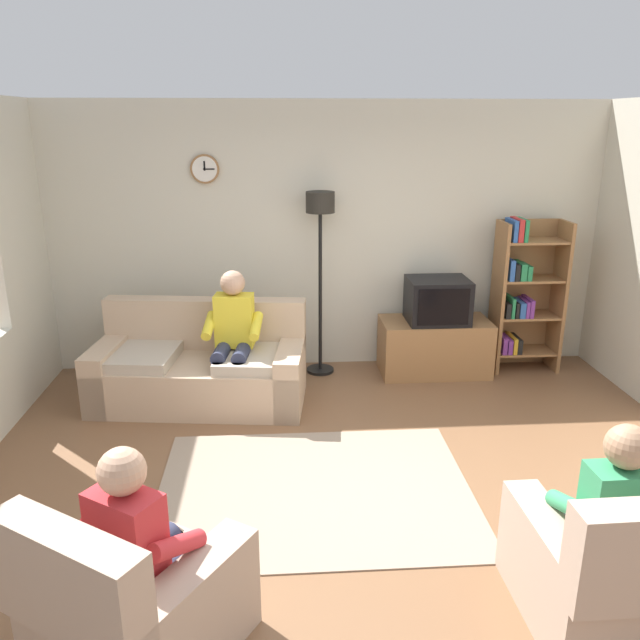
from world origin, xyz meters
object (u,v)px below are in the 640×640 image
(tv, at_px, (438,300))
(armchair_near_window, at_px, (135,604))
(couch, at_px, (200,369))
(person_on_couch, at_px, (233,333))
(tv_stand, at_px, (434,347))
(armchair_near_bookshelf, at_px, (607,573))
(person_in_left_armchair, at_px, (143,538))
(floor_lamp, at_px, (320,233))
(bookshelf, at_px, (523,294))
(person_in_right_armchair, at_px, (607,509))

(tv, bearing_deg, armchair_near_window, -123.71)
(couch, height_order, person_on_couch, person_on_couch)
(tv_stand, xyz_separation_m, armchair_near_window, (-2.30, -3.47, 0.01))
(person_on_couch, bearing_deg, armchair_near_window, -96.05)
(armchair_near_window, xyz_separation_m, armchair_near_bookshelf, (2.36, 0.06, 0.00))
(tv, relative_size, person_on_couch, 0.48)
(tv_stand, height_order, person_on_couch, person_on_couch)
(armchair_near_bookshelf, bearing_deg, tv_stand, 91.03)
(person_on_couch, bearing_deg, person_in_left_armchair, -95.19)
(tv_stand, height_order, armchair_near_bookshelf, armchair_near_bookshelf)
(tv_stand, height_order, floor_lamp, floor_lamp)
(bookshelf, bearing_deg, armchair_near_window, -132.15)
(armchair_near_window, distance_m, armchair_near_bookshelf, 2.36)
(armchair_near_window, bearing_deg, bookshelf, 47.85)
(bookshelf, relative_size, person_on_couch, 1.28)
(tv, relative_size, armchair_near_bookshelf, 0.67)
(tv, height_order, person_on_couch, person_on_couch)
(armchair_near_window, xyz_separation_m, person_in_right_armchair, (2.36, 0.15, 0.32))
(couch, bearing_deg, person_on_couch, -18.86)
(person_in_left_armchair, bearing_deg, tv_stand, 56.48)
(bookshelf, height_order, floor_lamp, floor_lamp)
(bookshelf, xyz_separation_m, armchair_near_bookshelf, (-0.85, -3.49, -0.51))
(armchair_near_window, bearing_deg, tv_stand, 56.48)
(person_in_left_armchair, bearing_deg, floor_lamp, 72.82)
(tv_stand, distance_m, armchair_near_bookshelf, 3.41)
(floor_lamp, xyz_separation_m, person_in_left_armchair, (-1.08, -3.50, -0.85))
(floor_lamp, relative_size, armchair_near_window, 1.57)
(bookshelf, bearing_deg, tv_stand, -175.49)
(floor_lamp, xyz_separation_m, armchair_near_bookshelf, (1.23, -3.51, -1.16))
(person_in_left_armchair, bearing_deg, bookshelf, 47.69)
(tv_stand, bearing_deg, bookshelf, 4.51)
(tv_stand, bearing_deg, person_on_couch, -161.98)
(bookshelf, relative_size, person_in_left_armchair, 1.42)
(couch, bearing_deg, person_in_right_armchair, -49.45)
(armchair_near_bookshelf, xyz_separation_m, person_on_couch, (-2.06, 2.76, 0.41))
(armchair_near_bookshelf, height_order, person_in_right_armchair, person_in_right_armchair)
(tv, bearing_deg, armchair_near_bookshelf, -88.96)
(tv, xyz_separation_m, person_in_left_armchair, (-2.25, -3.37, -0.18))
(armchair_near_window, xyz_separation_m, person_on_couch, (0.30, 2.82, 0.41))
(person_in_left_armchair, bearing_deg, couch, 91.42)
(person_in_left_armchair, bearing_deg, armchair_near_window, -123.53)
(bookshelf, bearing_deg, armchair_near_bookshelf, -103.64)
(bookshelf, relative_size, floor_lamp, 0.86)
(person_on_couch, xyz_separation_m, person_in_right_armchair, (2.06, -2.67, -0.09))
(person_in_right_armchair, bearing_deg, armchair_near_bookshelf, -88.97)
(armchair_near_window, relative_size, person_on_couch, 0.95)
(couch, xyz_separation_m, floor_lamp, (1.15, 0.64, 1.14))
(armchair_near_bookshelf, xyz_separation_m, person_in_right_armchair, (-0.00, 0.09, 0.32))
(floor_lamp, height_order, armchair_near_bookshelf, floor_lamp)
(tv, xyz_separation_m, person_on_couch, (-2.00, -0.63, -0.08))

